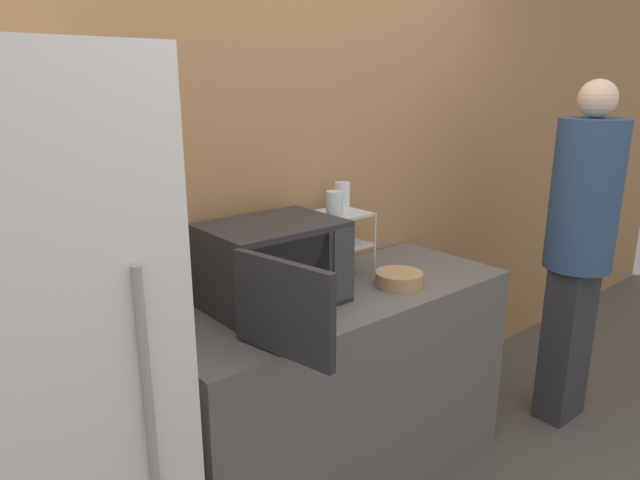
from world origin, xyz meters
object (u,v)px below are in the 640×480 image
at_px(glass_front_left, 335,205).
at_px(person, 580,238).
at_px(dish_rack, 338,230).
at_px(microwave, 273,266).
at_px(bowl, 399,279).
at_px(glass_back_right, 342,195).
at_px(refrigerator, 20,393).

bearing_deg(glass_front_left, person, -20.67).
relative_size(dish_rack, glass_front_left, 2.48).
xyz_separation_m(microwave, bowl, (0.54, -0.16, -0.14)).
distance_m(glass_back_right, person, 1.26).
xyz_separation_m(microwave, glass_front_left, (0.35, 0.04, 0.18)).
xyz_separation_m(glass_back_right, refrigerator, (-1.44, -0.25, -0.34)).
xyz_separation_m(glass_front_left, glass_back_right, (0.17, 0.14, 0.00)).
height_order(glass_back_right, person, person).
distance_m(person, refrigerator, 2.54).
xyz_separation_m(dish_rack, glass_front_left, (-0.09, -0.07, 0.14)).
bearing_deg(person, refrigerator, 172.07).
bearing_deg(glass_front_left, glass_back_right, 39.40).
bearing_deg(microwave, glass_front_left, 6.64).
bearing_deg(microwave, bowl, -16.12).
bearing_deg(refrigerator, dish_rack, 7.98).
distance_m(bowl, person, 1.08).
relative_size(glass_back_right, refrigerator, 0.06).
height_order(glass_front_left, refrigerator, refrigerator).
bearing_deg(microwave, dish_rack, 14.73).
bearing_deg(glass_back_right, microwave, -160.94).
distance_m(microwave, person, 1.64).
height_order(person, refrigerator, refrigerator).
bearing_deg(bowl, person, -14.54).
distance_m(dish_rack, person, 1.28).
relative_size(glass_front_left, refrigerator, 0.06).
bearing_deg(dish_rack, glass_front_left, -139.39).
bearing_deg(glass_front_left, bowl, -44.97).
distance_m(bowl, refrigerator, 1.47).
bearing_deg(bowl, glass_front_left, 135.03).
xyz_separation_m(glass_front_left, bowl, (0.20, -0.20, -0.32)).
bearing_deg(dish_rack, refrigerator, -172.02).
distance_m(microwave, bowl, 0.58).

